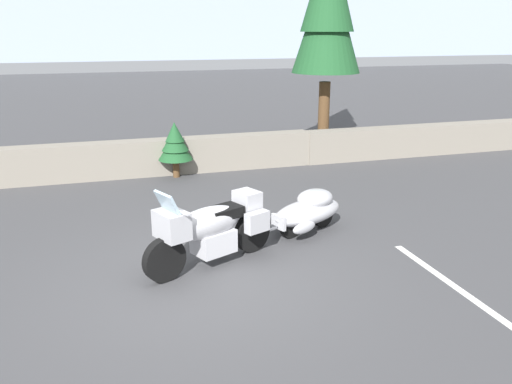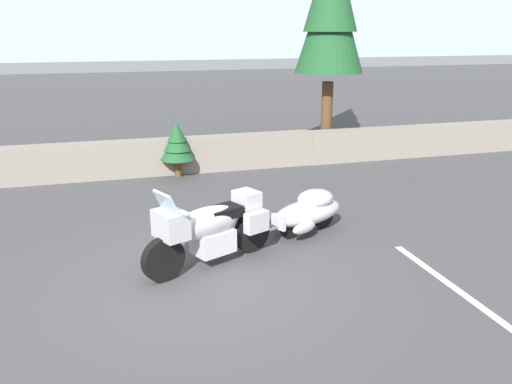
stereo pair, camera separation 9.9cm
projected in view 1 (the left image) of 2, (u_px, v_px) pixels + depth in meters
ground_plane at (207, 280)px, 7.66m from camera, size 80.00×80.00×0.00m
stone_guard_wall at (175, 157)px, 13.26m from camera, size 24.00×0.59×0.88m
distant_ridgeline at (95, 2)px, 93.20m from camera, size 240.00×80.00×16.00m
touring_motorcycle at (210, 227)px, 7.97m from camera, size 2.17×1.28×1.33m
car_shaped_trailer at (308, 210)px, 9.37m from camera, size 2.16×1.24×0.76m
pine_sapling_near at (175, 143)px, 12.76m from camera, size 0.84×0.84×1.36m
parking_stripe_marker at (468, 296)px, 7.21m from camera, size 0.12×3.60×0.01m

